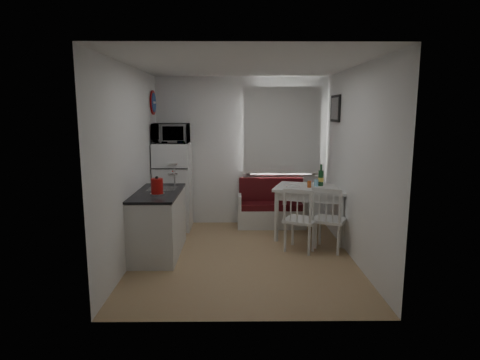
{
  "coord_description": "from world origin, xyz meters",
  "views": [
    {
      "loc": [
        -0.1,
        -5.34,
        2.01
      ],
      "look_at": [
        -0.04,
        0.5,
        1.0
      ],
      "focal_mm": 30.0,
      "sensor_mm": 36.0,
      "label": 1
    }
  ],
  "objects_px": {
    "kitchen_counter": "(159,222)",
    "bench": "(271,211)",
    "chair_right": "(331,213)",
    "kettle": "(157,186)",
    "dining_table": "(312,193)",
    "wine_bottle": "(321,175)",
    "fridge": "(173,186)",
    "chair_left": "(302,213)",
    "microwave": "(171,133)"
  },
  "relations": [
    {
      "from": "bench",
      "to": "microwave",
      "type": "distance_m",
      "value": 2.18
    },
    {
      "from": "kettle",
      "to": "chair_right",
      "type": "bearing_deg",
      "value": 6.73
    },
    {
      "from": "bench",
      "to": "chair_left",
      "type": "bearing_deg",
      "value": -76.31
    },
    {
      "from": "dining_table",
      "to": "kitchen_counter",
      "type": "bearing_deg",
      "value": -145.29
    },
    {
      "from": "fridge",
      "to": "bench",
      "type": "bearing_deg",
      "value": 3.62
    },
    {
      "from": "dining_table",
      "to": "wine_bottle",
      "type": "bearing_deg",
      "value": 49.94
    },
    {
      "from": "chair_right",
      "to": "wine_bottle",
      "type": "relative_size",
      "value": 1.75
    },
    {
      "from": "bench",
      "to": "wine_bottle",
      "type": "height_order",
      "value": "wine_bottle"
    },
    {
      "from": "kettle",
      "to": "chair_left",
      "type": "bearing_deg",
      "value": 8.14
    },
    {
      "from": "wine_bottle",
      "to": "bench",
      "type": "bearing_deg",
      "value": 142.49
    },
    {
      "from": "chair_right",
      "to": "microwave",
      "type": "height_order",
      "value": "microwave"
    },
    {
      "from": "bench",
      "to": "dining_table",
      "type": "bearing_deg",
      "value": -49.15
    },
    {
      "from": "kitchen_counter",
      "to": "wine_bottle",
      "type": "distance_m",
      "value": 2.63
    },
    {
      "from": "fridge",
      "to": "kettle",
      "type": "distance_m",
      "value": 1.53
    },
    {
      "from": "chair_right",
      "to": "fridge",
      "type": "distance_m",
      "value": 2.73
    },
    {
      "from": "bench",
      "to": "chair_right",
      "type": "bearing_deg",
      "value": -61.12
    },
    {
      "from": "kitchen_counter",
      "to": "microwave",
      "type": "xyz_separation_m",
      "value": [
        0.02,
        1.19,
        1.19
      ]
    },
    {
      "from": "kitchen_counter",
      "to": "bench",
      "type": "distance_m",
      "value": 2.19
    },
    {
      "from": "bench",
      "to": "dining_table",
      "type": "distance_m",
      "value": 0.99
    },
    {
      "from": "chair_right",
      "to": "fridge",
      "type": "height_order",
      "value": "fridge"
    },
    {
      "from": "fridge",
      "to": "microwave",
      "type": "relative_size",
      "value": 2.53
    },
    {
      "from": "kettle",
      "to": "wine_bottle",
      "type": "xyz_separation_m",
      "value": [
        2.4,
        1.05,
        -0.02
      ]
    },
    {
      "from": "kettle",
      "to": "kitchen_counter",
      "type": "bearing_deg",
      "value": 100.66
    },
    {
      "from": "bench",
      "to": "dining_table",
      "type": "height_order",
      "value": "bench"
    },
    {
      "from": "fridge",
      "to": "dining_table",
      "type": "bearing_deg",
      "value": -13.77
    },
    {
      "from": "chair_right",
      "to": "wine_bottle",
      "type": "xyz_separation_m",
      "value": [
        0.0,
        0.77,
        0.42
      ]
    },
    {
      "from": "chair_left",
      "to": "fridge",
      "type": "bearing_deg",
      "value": 175.7
    },
    {
      "from": "chair_left",
      "to": "wine_bottle",
      "type": "distance_m",
      "value": 0.97
    },
    {
      "from": "microwave",
      "to": "fridge",
      "type": "bearing_deg",
      "value": 90.0
    },
    {
      "from": "chair_left",
      "to": "wine_bottle",
      "type": "bearing_deg",
      "value": 88.73
    },
    {
      "from": "kitchen_counter",
      "to": "dining_table",
      "type": "height_order",
      "value": "kitchen_counter"
    },
    {
      "from": "microwave",
      "to": "wine_bottle",
      "type": "bearing_deg",
      "value": -9.49
    },
    {
      "from": "chair_right",
      "to": "fridge",
      "type": "xyz_separation_m",
      "value": [
        -2.43,
        1.22,
        0.15
      ]
    },
    {
      "from": "chair_left",
      "to": "bench",
      "type": "bearing_deg",
      "value": 130.58
    },
    {
      "from": "chair_right",
      "to": "wine_bottle",
      "type": "height_order",
      "value": "wine_bottle"
    },
    {
      "from": "chair_left",
      "to": "microwave",
      "type": "height_order",
      "value": "microwave"
    },
    {
      "from": "bench",
      "to": "wine_bottle",
      "type": "bearing_deg",
      "value": -37.51
    },
    {
      "from": "kitchen_counter",
      "to": "chair_right",
      "type": "height_order",
      "value": "kitchen_counter"
    },
    {
      "from": "chair_left",
      "to": "chair_right",
      "type": "bearing_deg",
      "value": 26.71
    },
    {
      "from": "kitchen_counter",
      "to": "wine_bottle",
      "type": "xyz_separation_m",
      "value": [
        2.45,
        0.79,
        0.55
      ]
    },
    {
      "from": "microwave",
      "to": "kitchen_counter",
      "type": "bearing_deg",
      "value": -90.94
    },
    {
      "from": "fridge",
      "to": "chair_right",
      "type": "bearing_deg",
      "value": -26.74
    },
    {
      "from": "kettle",
      "to": "wine_bottle",
      "type": "bearing_deg",
      "value": 23.65
    },
    {
      "from": "kitchen_counter",
      "to": "chair_right",
      "type": "relative_size",
      "value": 2.19
    },
    {
      "from": "dining_table",
      "to": "fridge",
      "type": "relative_size",
      "value": 0.87
    },
    {
      "from": "bench",
      "to": "kettle",
      "type": "relative_size",
      "value": 4.71
    },
    {
      "from": "dining_table",
      "to": "chair_right",
      "type": "distance_m",
      "value": 0.7
    },
    {
      "from": "bench",
      "to": "kettle",
      "type": "bearing_deg",
      "value": -135.89
    },
    {
      "from": "chair_left",
      "to": "microwave",
      "type": "distance_m",
      "value": 2.57
    },
    {
      "from": "chair_right",
      "to": "kettle",
      "type": "height_order",
      "value": "kettle"
    }
  ]
}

